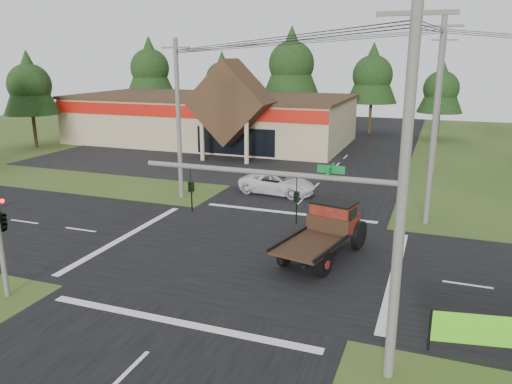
% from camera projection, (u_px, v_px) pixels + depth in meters
% --- Properties ---
extents(ground, '(120.00, 120.00, 0.00)m').
position_uv_depth(ground, '(248.00, 254.00, 24.44)').
color(ground, '#2C491A').
rests_on(ground, ground).
extents(road_ns, '(12.00, 120.00, 0.02)m').
position_uv_depth(road_ns, '(248.00, 254.00, 24.44)').
color(road_ns, black).
rests_on(road_ns, ground).
extents(road_ew, '(120.00, 12.00, 0.02)m').
position_uv_depth(road_ew, '(248.00, 254.00, 24.44)').
color(road_ew, black).
rests_on(road_ew, ground).
extents(parking_apron, '(28.00, 14.00, 0.02)m').
position_uv_depth(parking_apron, '(181.00, 160.00, 46.32)').
color(parking_apron, black).
rests_on(parking_apron, ground).
extents(cvs_building, '(30.40, 18.20, 9.19)m').
position_uv_depth(cvs_building, '(213.00, 117.00, 55.73)').
color(cvs_building, tan).
rests_on(cvs_building, ground).
extents(traffic_signal_mast, '(8.12, 0.24, 7.00)m').
position_uv_depth(traffic_signal_mast, '(339.00, 231.00, 14.54)').
color(traffic_signal_mast, '#595651').
rests_on(traffic_signal_mast, ground).
extents(traffic_signal_corner, '(0.53, 2.48, 4.40)m').
position_uv_depth(traffic_signal_corner, '(0.00, 211.00, 19.41)').
color(traffic_signal_corner, '#595651').
rests_on(traffic_signal_corner, ground).
extents(utility_pole_nr, '(2.00, 0.30, 11.00)m').
position_uv_depth(utility_pole_nr, '(402.00, 197.00, 13.66)').
color(utility_pole_nr, '#595651').
rests_on(utility_pole_nr, ground).
extents(utility_pole_nw, '(2.00, 0.30, 10.50)m').
position_uv_depth(utility_pole_nw, '(178.00, 119.00, 32.95)').
color(utility_pole_nw, '#595651').
rests_on(utility_pole_nw, ground).
extents(utility_pole_ne, '(2.00, 0.30, 11.50)m').
position_uv_depth(utility_pole_ne, '(435.00, 122.00, 27.45)').
color(utility_pole_ne, '#595651').
rests_on(utility_pole_ne, ground).
extents(utility_pole_n, '(2.00, 0.30, 11.20)m').
position_uv_depth(utility_pole_n, '(439.00, 103.00, 40.16)').
color(utility_pole_n, '#595651').
rests_on(utility_pole_n, ground).
extents(tree_row_a, '(6.72, 6.72, 12.12)m').
position_uv_depth(tree_row_a, '(150.00, 66.00, 68.58)').
color(tree_row_a, '#332316').
rests_on(tree_row_a, ground).
extents(tree_row_b, '(5.60, 5.60, 10.10)m').
position_uv_depth(tree_row_b, '(222.00, 77.00, 67.39)').
color(tree_row_b, '#332316').
rests_on(tree_row_b, ground).
extents(tree_row_c, '(7.28, 7.28, 13.13)m').
position_uv_depth(tree_row_c, '(291.00, 62.00, 62.60)').
color(tree_row_c, '#332316').
rests_on(tree_row_c, ground).
extents(tree_row_d, '(6.16, 6.16, 11.11)m').
position_uv_depth(tree_row_d, '(373.00, 73.00, 60.50)').
color(tree_row_d, '#332316').
rests_on(tree_row_d, ground).
extents(tree_row_e, '(5.04, 5.04, 9.09)m').
position_uv_depth(tree_row_e, '(441.00, 87.00, 56.37)').
color(tree_row_e, '#332316').
rests_on(tree_row_e, ground).
extents(tree_side_w, '(5.60, 5.60, 10.10)m').
position_uv_depth(tree_side_w, '(29.00, 83.00, 51.51)').
color(tree_side_w, '#332316').
rests_on(tree_side_w, ground).
extents(antique_flatbed_truck, '(3.63, 6.49, 2.56)m').
position_uv_depth(antique_flatbed_truck, '(322.00, 233.00, 23.62)').
color(antique_flatbed_truck, '#5A0C12').
rests_on(antique_flatbed_truck, ground).
extents(roadside_banner, '(4.35, 0.89, 1.50)m').
position_uv_depth(roadside_banner, '(500.00, 336.00, 15.86)').
color(roadside_banner, '#58CB1B').
rests_on(roadside_banner, ground).
extents(white_pickup, '(5.54, 2.92, 1.49)m').
position_uv_depth(white_pickup, '(278.00, 183.00, 35.01)').
color(white_pickup, silver).
rests_on(white_pickup, ground).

